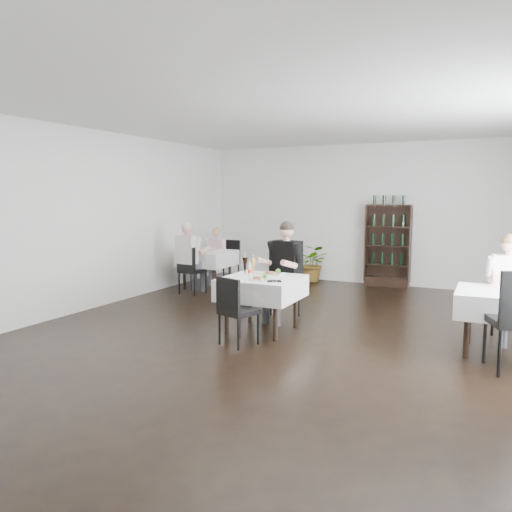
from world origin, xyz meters
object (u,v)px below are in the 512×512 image
at_px(diner_main, 284,264).
at_px(potted_tree, 313,263).
at_px(wine_shelf, 388,246).
at_px(main_table, 262,288).

bearing_deg(diner_main, potted_tree, 102.12).
relative_size(wine_shelf, diner_main, 1.15).
xyz_separation_m(main_table, potted_tree, (-0.71, 4.20, -0.21)).
bearing_deg(potted_tree, wine_shelf, 4.07).
xyz_separation_m(wine_shelf, potted_tree, (-1.61, -0.11, -0.43)).
relative_size(potted_tree, diner_main, 0.54).
relative_size(wine_shelf, main_table, 1.70).
height_order(potted_tree, diner_main, diner_main).
relative_size(main_table, potted_tree, 1.24).
relative_size(main_table, diner_main, 0.68).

